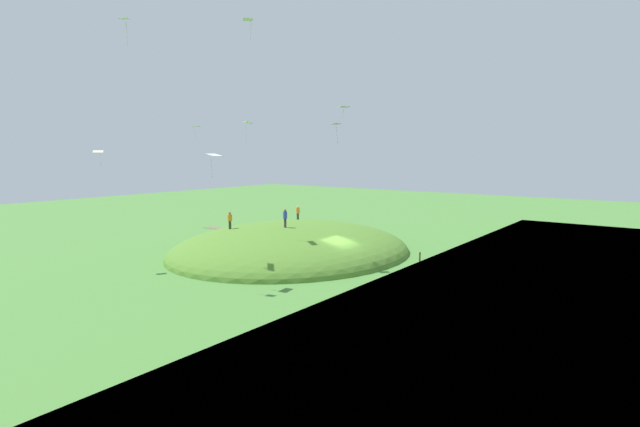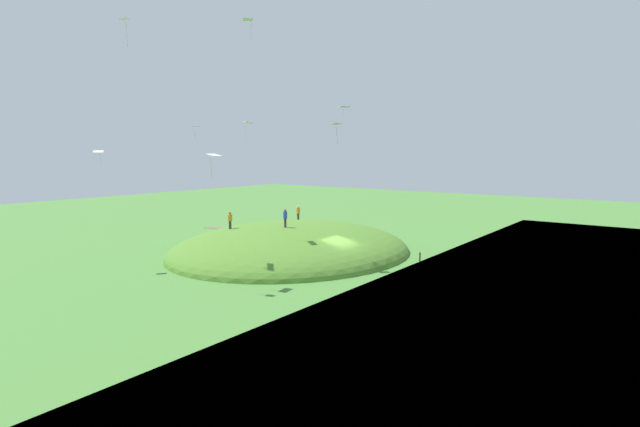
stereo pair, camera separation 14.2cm
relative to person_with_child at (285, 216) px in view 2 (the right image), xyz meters
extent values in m
plane|color=#497E36|center=(-6.32, 0.09, -3.85)|extent=(160.00, 160.00, 0.00)
ellipsoid|color=#4E7E2B|center=(0.75, -1.83, -3.85)|extent=(22.14, 25.22, 5.56)
cube|color=brown|center=(13.85, -8.29, -3.83)|extent=(12.75, 2.58, 0.04)
cube|color=#3A2A34|center=(0.00, 0.00, -0.69)|extent=(0.21, 0.12, 0.84)
cylinder|color=#314BBC|center=(0.00, 0.00, 0.06)|extent=(0.40, 0.40, 0.66)
sphere|color=#94674D|center=(0.00, 0.00, 0.52)|extent=(0.25, 0.25, 0.25)
cube|color=#303A25|center=(5.72, -8.93, -1.51)|extent=(0.21, 0.26, 0.84)
cylinder|color=orange|center=(5.72, -8.93, -0.76)|extent=(0.55, 0.55, 0.66)
sphere|color=beige|center=(5.72, -8.93, -0.30)|extent=(0.25, 0.25, 0.25)
cube|color=#303929|center=(5.17, 2.14, -1.07)|extent=(0.27, 0.26, 0.78)
cylinder|color=orange|center=(5.17, 2.14, -0.37)|extent=(0.62, 0.62, 0.62)
sphere|color=brown|center=(5.17, 2.14, 0.06)|extent=(0.24, 0.24, 0.24)
cube|color=silver|center=(-5.25, -1.93, 9.85)|extent=(1.08, 1.17, 0.08)
cylinder|color=silver|center=(-5.30, -1.65, 9.21)|extent=(0.15, 0.15, 0.80)
cube|color=white|center=(0.68, 9.59, 7.86)|extent=(0.73, 0.82, 0.03)
cylinder|color=white|center=(0.58, 9.84, 7.26)|extent=(0.13, 0.16, 0.85)
cube|color=silver|center=(0.40, 4.28, 8.39)|extent=(1.08, 0.97, 0.18)
cylinder|color=silver|center=(0.67, 4.28, 7.42)|extent=(0.08, 0.08, 1.49)
cube|color=white|center=(0.59, 3.88, 16.93)|extent=(0.99, 1.02, 0.12)
cylinder|color=white|center=(0.50, 3.67, 15.97)|extent=(0.04, 0.14, 1.50)
cube|color=white|center=(2.64, 14.05, 15.18)|extent=(0.76, 0.63, 0.06)
cylinder|color=white|center=(2.53, 13.98, 14.18)|extent=(0.14, 0.06, 1.68)
cube|color=#F6E5D0|center=(8.85, 13.02, 5.94)|extent=(0.88, 0.93, 0.20)
cylinder|color=#F6E5D0|center=(8.64, 12.96, 5.25)|extent=(0.05, 0.11, 1.00)
cube|color=white|center=(-6.31, 0.87, 8.21)|extent=(0.83, 1.04, 0.08)
cylinder|color=white|center=(-6.30, 0.66, 7.27)|extent=(0.14, 0.14, 1.42)
cube|color=white|center=(-2.47, 10.65, 5.69)|extent=(0.97, 1.25, 0.21)
cylinder|color=white|center=(-2.46, 10.92, 4.69)|extent=(0.09, 0.14, 1.44)
cylinder|color=brown|center=(-11.15, -5.52, -3.44)|extent=(0.14, 0.14, 0.83)
camera|label=1|loc=(-29.84, 34.83, 5.86)|focal=27.72mm
camera|label=2|loc=(-29.96, 34.74, 5.86)|focal=27.72mm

